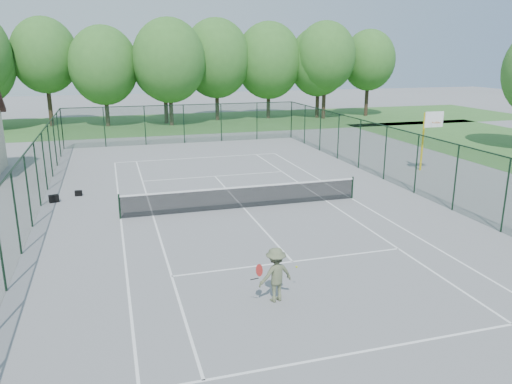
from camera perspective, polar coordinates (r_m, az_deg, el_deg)
ground at (r=22.97m, az=-1.42°, el=-1.84°), size 140.00×140.00×0.00m
grass_far at (r=51.94m, az=-10.16°, el=7.74°), size 80.00×16.00×0.01m
court_lines at (r=22.97m, az=-1.42°, el=-1.83°), size 11.05×23.85×0.01m
tennis_net at (r=22.81m, az=-1.43°, el=-0.46°), size 11.08×0.08×1.10m
fence_enclosure at (r=22.55m, az=-1.44°, el=1.95°), size 18.05×36.05×3.02m
tree_line_far at (r=51.49m, az=-10.49°, el=14.35°), size 39.40×6.40×9.70m
basketball_goal at (r=31.15m, az=19.16°, el=6.78°), size 1.20×1.43×3.65m
sports_bag_a at (r=25.69m, az=-22.10°, el=-0.71°), size 0.50×0.37×0.35m
sports_bag_b at (r=26.42m, az=-19.62°, el=-0.13°), size 0.36×0.24×0.27m
tennis_player at (r=14.38m, az=2.26°, el=-9.41°), size 1.69×0.92×1.61m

